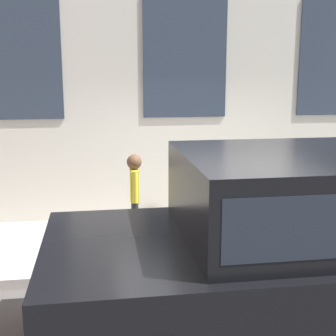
{
  "coord_description": "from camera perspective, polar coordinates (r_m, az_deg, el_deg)",
  "views": [
    {
      "loc": [
        -5.44,
        1.46,
        2.6
      ],
      "look_at": [
        0.73,
        0.51,
        1.29
      ],
      "focal_mm": 50.0,
      "sensor_mm": 36.0,
      "label": 1
    }
  ],
  "objects": [
    {
      "name": "sidewalk",
      "position": [
        7.19,
        3.61,
        -8.83
      ],
      "size": [
        2.25,
        60.0,
        0.13
      ],
      "color": "#B2ADA3",
      "rests_on": "ground_plane"
    },
    {
      "name": "fire_hydrant",
      "position": [
        6.46,
        4.24,
        -7.3
      ],
      "size": [
        0.32,
        0.44,
        0.7
      ],
      "color": "red",
      "rests_on": "sidewalk"
    },
    {
      "name": "ground_plane",
      "position": [
        6.21,
        5.87,
        -13.01
      ],
      "size": [
        80.0,
        80.0,
        0.0
      ],
      "primitive_type": "plane",
      "color": "#514F4C"
    },
    {
      "name": "parked_car_black_near",
      "position": [
        4.64,
        16.4,
        -8.43
      ],
      "size": [
        2.07,
        4.85,
        1.87
      ],
      "color": "black",
      "rests_on": "ground_plane"
    },
    {
      "name": "person",
      "position": [
        6.64,
        -4.09,
        -2.82
      ],
      "size": [
        0.32,
        0.21,
        1.32
      ],
      "rotation": [
        0.0,
        0.0,
        -1.15
      ],
      "color": "#232328",
      "rests_on": "sidewalk"
    }
  ]
}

